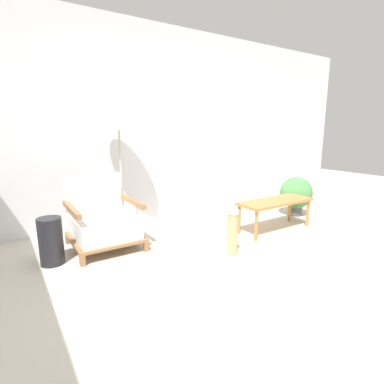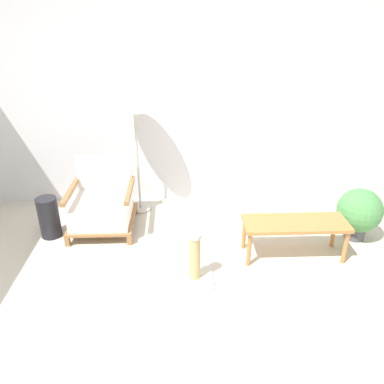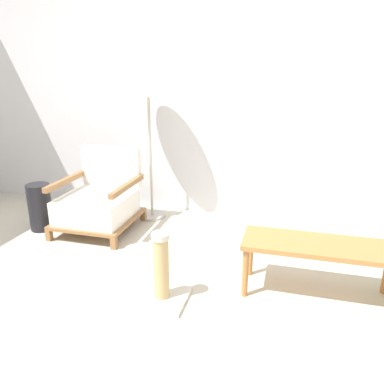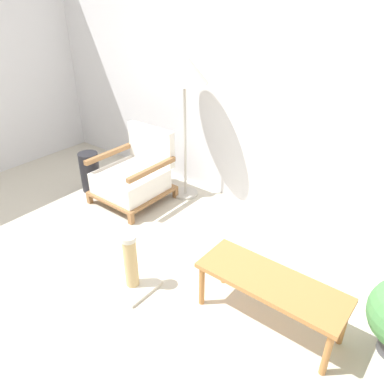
# 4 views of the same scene
# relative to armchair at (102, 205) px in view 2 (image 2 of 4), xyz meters

# --- Properties ---
(ground_plane) EXTENTS (14.00, 14.00, 0.00)m
(ground_plane) POSITION_rel_armchair_xyz_m (1.01, -1.30, -0.29)
(ground_plane) COLOR beige
(wall_back) EXTENTS (8.00, 0.06, 2.70)m
(wall_back) POSITION_rel_armchair_xyz_m (1.01, 0.75, 1.06)
(wall_back) COLOR silver
(wall_back) RESTS_ON ground_plane
(armchair) EXTENTS (0.71, 0.74, 0.78)m
(armchair) POSITION_rel_armchair_xyz_m (0.00, 0.00, 0.00)
(armchair) COLOR olive
(armchair) RESTS_ON ground_plane
(floor_lamp) EXTENTS (0.48, 0.48, 1.58)m
(floor_lamp) POSITION_rel_armchair_xyz_m (0.39, 0.43, 1.09)
(floor_lamp) COLOR #B7B2A8
(floor_lamp) RESTS_ON ground_plane
(coffee_table) EXTENTS (1.04, 0.38, 0.40)m
(coffee_table) POSITION_rel_armchair_xyz_m (2.03, -0.65, 0.06)
(coffee_table) COLOR #B2753D
(coffee_table) RESTS_ON ground_plane
(vase) EXTENTS (0.23, 0.23, 0.47)m
(vase) POSITION_rel_armchair_xyz_m (-0.56, -0.17, -0.06)
(vase) COLOR black
(vase) RESTS_ON ground_plane
(potted_plant) EXTENTS (0.48, 0.48, 0.59)m
(potted_plant) POSITION_rel_armchair_xyz_m (2.83, -0.35, 0.04)
(potted_plant) COLOR #4C4C51
(potted_plant) RESTS_ON ground_plane
(scratching_post) EXTENTS (0.34, 0.34, 0.50)m
(scratching_post) POSITION_rel_armchair_xyz_m (1.01, -1.01, -0.12)
(scratching_post) COLOR beige
(scratching_post) RESTS_ON ground_plane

